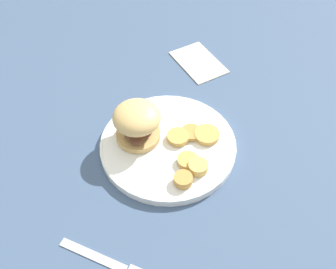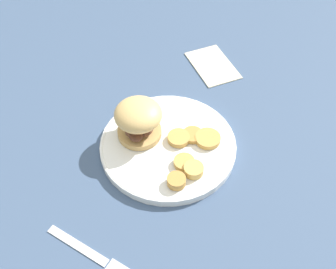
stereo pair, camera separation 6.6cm
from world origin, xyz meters
TOP-DOWN VIEW (x-y plane):
  - ground_plane at (0.00, 0.00)m, footprint 4.00×4.00m
  - dinner_plate at (0.00, 0.00)m, footprint 0.28×0.28m
  - sandwich at (-0.06, 0.00)m, footprint 0.10×0.10m
  - potato_round_0 at (0.04, -0.09)m, footprint 0.04×0.04m
  - potato_round_1 at (0.08, 0.03)m, footprint 0.05×0.05m
  - potato_round_2 at (0.04, 0.03)m, footprint 0.04×0.04m
  - potato_round_3 at (0.02, 0.01)m, footprint 0.05×0.05m
  - potato_round_4 at (0.07, -0.06)m, footprint 0.04×0.04m
  - potato_round_5 at (0.05, -0.04)m, footprint 0.04×0.04m
  - fork at (-0.06, -0.26)m, footprint 0.18×0.06m
  - napkin at (0.03, 0.29)m, footprint 0.16×0.17m

SIDE VIEW (x-z plane):
  - ground_plane at x=0.00m, z-range 0.00..0.00m
  - fork at x=-0.06m, z-range 0.00..0.00m
  - napkin at x=0.03m, z-range 0.00..0.01m
  - dinner_plate at x=0.00m, z-range 0.00..0.02m
  - potato_round_2 at x=0.04m, z-range 0.02..0.03m
  - potato_round_1 at x=0.08m, z-range 0.02..0.03m
  - potato_round_3 at x=0.02m, z-range 0.02..0.03m
  - potato_round_5 at x=0.05m, z-range 0.02..0.03m
  - potato_round_4 at x=0.07m, z-range 0.02..0.04m
  - potato_round_0 at x=0.04m, z-range 0.02..0.04m
  - sandwich at x=-0.06m, z-range 0.02..0.11m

